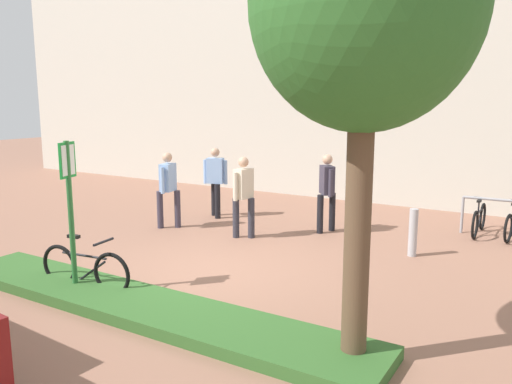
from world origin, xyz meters
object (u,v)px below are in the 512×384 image
Objects in this scene: person_suited_dark at (327,188)px; person_shirt_blue at (168,185)px; bike_at_sign at (85,268)px; bollard_steel at (413,233)px; parking_sign_post at (70,195)px; tree_sidewalk at (366,6)px; person_shirt_white at (243,192)px; person_casual_tan at (215,178)px.

person_suited_dark is 3.54m from person_shirt_blue.
bike_at_sign is 5.80m from bollard_steel.
person_shirt_blue reaches higher than bollard_steel.
parking_sign_post is 4.14m from person_shirt_blue.
bollard_steel is (-0.50, 4.35, -3.34)m from tree_sidewalk.
parking_sign_post is at bearing -177.59° from tree_sidewalk.
bollard_steel is 0.52× the size of person_shirt_white.
person_shirt_blue is at bearing 110.85° from parking_sign_post.
tree_sidewalk is 5.51m from bike_at_sign.
person_suited_dark is 2.95m from person_casual_tan.
parking_sign_post is 5.64m from person_suited_dark.
person_shirt_white is at bearing -38.09° from person_casual_tan.
person_casual_tan is at bearing 137.34° from tree_sidewalk.
bike_at_sign is 3.91m from person_shirt_white.
parking_sign_post is 1.34× the size of person_shirt_blue.
person_suited_dark and person_shirt_white have the same top height.
person_shirt_white is 2.10m from person_casual_tan.
bike_at_sign is at bearing -76.40° from person_casual_tan.
person_casual_tan reaches higher than bollard_steel.
person_suited_dark reaches higher than bike_at_sign.
bollard_steel is at bearing 7.48° from person_shirt_blue.
tree_sidewalk is at bearing -44.42° from person_shirt_white.
bollard_steel is at bearing 96.54° from tree_sidewalk.
parking_sign_post reaches higher than person_suited_dark.
person_suited_dark is (-2.60, 5.16, -2.80)m from tree_sidewalk.
person_suited_dark is (1.75, 5.34, -0.53)m from parking_sign_post.
person_shirt_white is at bearing -133.77° from person_suited_dark.
person_casual_tan is 1.00× the size of person_shirt_blue.
tree_sidewalk is 8.04m from person_casual_tan.
person_shirt_white is at bearing 83.86° from bike_at_sign.
tree_sidewalk reaches higher than person_shirt_white.
tree_sidewalk is at bearing 2.41° from parking_sign_post.
bollard_steel is 0.52× the size of person_shirt_blue.
person_shirt_blue is at bearing 147.82° from tree_sidewalk.
person_suited_dark is 1.00× the size of person_shirt_blue.
person_shirt_white is at bearing 4.74° from person_shirt_blue.
person_casual_tan is (-2.94, -0.05, 0.00)m from person_suited_dark.
tree_sidewalk is 2.22× the size of parking_sign_post.
bollard_steel is 5.38m from person_shirt_blue.
parking_sign_post is (-4.34, -0.18, -2.28)m from tree_sidewalk.
bollard_steel is at bearing 9.02° from person_shirt_white.
bike_at_sign is 1.86× the size of bollard_steel.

